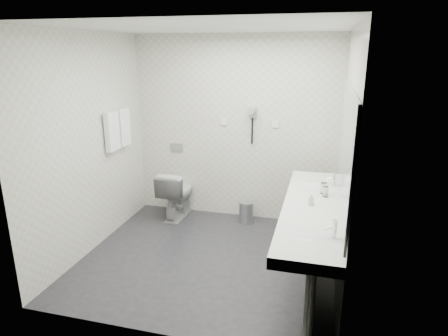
# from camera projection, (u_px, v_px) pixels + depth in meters

# --- Properties ---
(floor) EXTENTS (2.80, 2.80, 0.00)m
(floor) POSITION_uv_depth(u_px,v_px,m) (208.00, 258.00, 4.50)
(floor) COLOR #26252A
(floor) RESTS_ON ground
(ceiling) EXTENTS (2.80, 2.80, 0.00)m
(ceiling) POSITION_uv_depth(u_px,v_px,m) (205.00, 27.00, 3.78)
(ceiling) COLOR silver
(ceiling) RESTS_ON wall_back
(wall_back) EXTENTS (2.80, 0.00, 2.80)m
(wall_back) POSITION_uv_depth(u_px,v_px,m) (235.00, 130.00, 5.34)
(wall_back) COLOR silver
(wall_back) RESTS_ON floor
(wall_front) EXTENTS (2.80, 0.00, 2.80)m
(wall_front) POSITION_uv_depth(u_px,v_px,m) (156.00, 195.00, 2.93)
(wall_front) COLOR silver
(wall_front) RESTS_ON floor
(wall_left) EXTENTS (0.00, 2.60, 2.60)m
(wall_left) POSITION_uv_depth(u_px,v_px,m) (89.00, 145.00, 4.48)
(wall_left) COLOR silver
(wall_left) RESTS_ON floor
(wall_right) EXTENTS (0.00, 2.60, 2.60)m
(wall_right) POSITION_uv_depth(u_px,v_px,m) (345.00, 162.00, 3.80)
(wall_right) COLOR silver
(wall_right) RESTS_ON floor
(vanity_counter) EXTENTS (0.55, 2.20, 0.10)m
(vanity_counter) POSITION_uv_depth(u_px,v_px,m) (312.00, 210.00, 3.81)
(vanity_counter) COLOR white
(vanity_counter) RESTS_ON floor
(vanity_panel) EXTENTS (0.03, 2.15, 0.75)m
(vanity_panel) POSITION_uv_depth(u_px,v_px,m) (312.00, 250.00, 3.93)
(vanity_panel) COLOR gray
(vanity_panel) RESTS_ON floor
(vanity_post_near) EXTENTS (0.06, 0.06, 0.75)m
(vanity_post_near) POSITION_uv_depth(u_px,v_px,m) (309.00, 315.00, 2.96)
(vanity_post_near) COLOR silver
(vanity_post_near) RESTS_ON floor
(vanity_post_far) EXTENTS (0.06, 0.06, 0.75)m
(vanity_post_far) POSITION_uv_depth(u_px,v_px,m) (318.00, 210.00, 4.88)
(vanity_post_far) COLOR silver
(vanity_post_far) RESTS_ON floor
(mirror) EXTENTS (0.02, 2.20, 1.05)m
(mirror) POSITION_uv_depth(u_px,v_px,m) (346.00, 147.00, 3.56)
(mirror) COLOR #B2BCC6
(mirror) RESTS_ON wall_right
(basin_near) EXTENTS (0.40, 0.31, 0.05)m
(basin_near) POSITION_uv_depth(u_px,v_px,m) (309.00, 236.00, 3.20)
(basin_near) COLOR white
(basin_near) RESTS_ON vanity_counter
(basin_far) EXTENTS (0.40, 0.31, 0.05)m
(basin_far) POSITION_uv_depth(u_px,v_px,m) (315.00, 185.00, 4.40)
(basin_far) COLOR white
(basin_far) RESTS_ON vanity_counter
(faucet_near) EXTENTS (0.04, 0.04, 0.15)m
(faucet_near) POSITION_uv_depth(u_px,v_px,m) (334.00, 229.00, 3.12)
(faucet_near) COLOR silver
(faucet_near) RESTS_ON vanity_counter
(faucet_far) EXTENTS (0.04, 0.04, 0.15)m
(faucet_far) POSITION_uv_depth(u_px,v_px,m) (333.00, 179.00, 4.33)
(faucet_far) COLOR silver
(faucet_far) RESTS_ON vanity_counter
(soap_bottle_a) EXTENTS (0.06, 0.06, 0.12)m
(soap_bottle_a) POSITION_uv_depth(u_px,v_px,m) (311.00, 199.00, 3.79)
(soap_bottle_a) COLOR beige
(soap_bottle_a) RESTS_ON vanity_counter
(glass_left) EXTENTS (0.08, 0.08, 0.11)m
(glass_left) POSITION_uv_depth(u_px,v_px,m) (326.00, 192.00, 4.00)
(glass_left) COLOR silver
(glass_left) RESTS_ON vanity_counter
(glass_right) EXTENTS (0.07, 0.07, 0.12)m
(glass_right) POSITION_uv_depth(u_px,v_px,m) (324.00, 188.00, 4.09)
(glass_right) COLOR silver
(glass_right) RESTS_ON vanity_counter
(toilet) EXTENTS (0.41, 0.69, 0.69)m
(toilet) POSITION_uv_depth(u_px,v_px,m) (177.00, 194.00, 5.54)
(toilet) COLOR white
(toilet) RESTS_ON floor
(flush_plate) EXTENTS (0.18, 0.02, 0.12)m
(flush_plate) POSITION_uv_depth(u_px,v_px,m) (177.00, 147.00, 5.62)
(flush_plate) COLOR #B2B5BA
(flush_plate) RESTS_ON wall_back
(pedal_bin) EXTENTS (0.23, 0.23, 0.28)m
(pedal_bin) POSITION_uv_depth(u_px,v_px,m) (246.00, 212.00, 5.41)
(pedal_bin) COLOR #B2B5BA
(pedal_bin) RESTS_ON floor
(bin_lid) EXTENTS (0.20, 0.20, 0.02)m
(bin_lid) POSITION_uv_depth(u_px,v_px,m) (246.00, 202.00, 5.37)
(bin_lid) COLOR #B2B5BA
(bin_lid) RESTS_ON pedal_bin
(towel_rail) EXTENTS (0.02, 0.62, 0.02)m
(towel_rail) POSITION_uv_depth(u_px,v_px,m) (116.00, 112.00, 4.89)
(towel_rail) COLOR silver
(towel_rail) RESTS_ON wall_left
(towel_near) EXTENTS (0.07, 0.24, 0.48)m
(towel_near) POSITION_uv_depth(u_px,v_px,m) (112.00, 131.00, 4.82)
(towel_near) COLOR white
(towel_near) RESTS_ON towel_rail
(towel_far) EXTENTS (0.07, 0.24, 0.48)m
(towel_far) POSITION_uv_depth(u_px,v_px,m) (123.00, 127.00, 5.08)
(towel_far) COLOR white
(towel_far) RESTS_ON towel_rail
(dryer_cradle) EXTENTS (0.10, 0.04, 0.14)m
(dryer_cradle) POSITION_uv_depth(u_px,v_px,m) (253.00, 112.00, 5.18)
(dryer_cradle) COLOR gray
(dryer_cradle) RESTS_ON wall_back
(dryer_barrel) EXTENTS (0.08, 0.14, 0.08)m
(dryer_barrel) POSITION_uv_depth(u_px,v_px,m) (252.00, 111.00, 5.11)
(dryer_barrel) COLOR gray
(dryer_barrel) RESTS_ON dryer_cradle
(dryer_cord) EXTENTS (0.02, 0.02, 0.35)m
(dryer_cord) POSITION_uv_depth(u_px,v_px,m) (252.00, 131.00, 5.24)
(dryer_cord) COLOR black
(dryer_cord) RESTS_ON dryer_cradle
(switch_plate_a) EXTENTS (0.09, 0.02, 0.09)m
(switch_plate_a) POSITION_uv_depth(u_px,v_px,m) (224.00, 122.00, 5.34)
(switch_plate_a) COLOR white
(switch_plate_a) RESTS_ON wall_back
(switch_plate_b) EXTENTS (0.09, 0.02, 0.09)m
(switch_plate_b) POSITION_uv_depth(u_px,v_px,m) (275.00, 124.00, 5.17)
(switch_plate_b) COLOR white
(switch_plate_b) RESTS_ON wall_back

